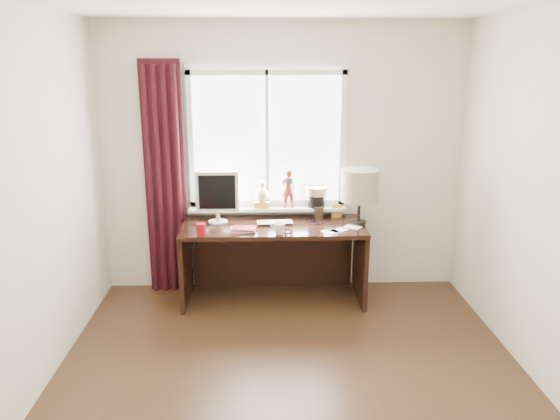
{
  "coord_description": "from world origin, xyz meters",
  "views": [
    {
      "loc": [
        -0.2,
        -3.23,
        2.25
      ],
      "look_at": [
        -0.05,
        1.25,
        1.0
      ],
      "focal_mm": 35.0,
      "sensor_mm": 36.0,
      "label": 1
    }
  ],
  "objects_px": {
    "laptop": "(275,223)",
    "desk": "(273,246)",
    "red_cup": "(201,230)",
    "monitor": "(217,194)",
    "mug": "(279,228)",
    "table_lamp": "(360,186)"
  },
  "relations": [
    {
      "from": "desk",
      "to": "table_lamp",
      "type": "bearing_deg",
      "value": -5.95
    },
    {
      "from": "laptop",
      "to": "table_lamp",
      "type": "bearing_deg",
      "value": -5.6
    },
    {
      "from": "mug",
      "to": "monitor",
      "type": "xyz_separation_m",
      "value": [
        -0.57,
        0.37,
        0.22
      ]
    },
    {
      "from": "red_cup",
      "to": "monitor",
      "type": "bearing_deg",
      "value": 73.39
    },
    {
      "from": "table_lamp",
      "to": "red_cup",
      "type": "bearing_deg",
      "value": -167.71
    },
    {
      "from": "mug",
      "to": "red_cup",
      "type": "distance_m",
      "value": 0.69
    },
    {
      "from": "laptop",
      "to": "table_lamp",
      "type": "xyz_separation_m",
      "value": [
        0.78,
        -0.01,
        0.35
      ]
    },
    {
      "from": "monitor",
      "to": "table_lamp",
      "type": "height_order",
      "value": "table_lamp"
    },
    {
      "from": "mug",
      "to": "table_lamp",
      "type": "distance_m",
      "value": 0.86
    },
    {
      "from": "mug",
      "to": "desk",
      "type": "xyz_separation_m",
      "value": [
        -0.05,
        0.37,
        -0.3
      ]
    },
    {
      "from": "desk",
      "to": "monitor",
      "type": "bearing_deg",
      "value": -179.87
    },
    {
      "from": "mug",
      "to": "desk",
      "type": "bearing_deg",
      "value": 97.46
    },
    {
      "from": "mug",
      "to": "table_lamp",
      "type": "bearing_deg",
      "value": 20.82
    },
    {
      "from": "mug",
      "to": "desk",
      "type": "distance_m",
      "value": 0.48
    },
    {
      "from": "mug",
      "to": "desk",
      "type": "relative_size",
      "value": 0.06
    },
    {
      "from": "laptop",
      "to": "table_lamp",
      "type": "relative_size",
      "value": 0.64
    },
    {
      "from": "table_lamp",
      "to": "mug",
      "type": "bearing_deg",
      "value": -159.18
    },
    {
      "from": "monitor",
      "to": "table_lamp",
      "type": "bearing_deg",
      "value": -3.56
    },
    {
      "from": "laptop",
      "to": "desk",
      "type": "bearing_deg",
      "value": 99.78
    },
    {
      "from": "mug",
      "to": "red_cup",
      "type": "xyz_separation_m",
      "value": [
        -0.69,
        -0.03,
        0.0
      ]
    },
    {
      "from": "monitor",
      "to": "red_cup",
      "type": "bearing_deg",
      "value": -106.61
    },
    {
      "from": "mug",
      "to": "desk",
      "type": "height_order",
      "value": "mug"
    }
  ]
}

